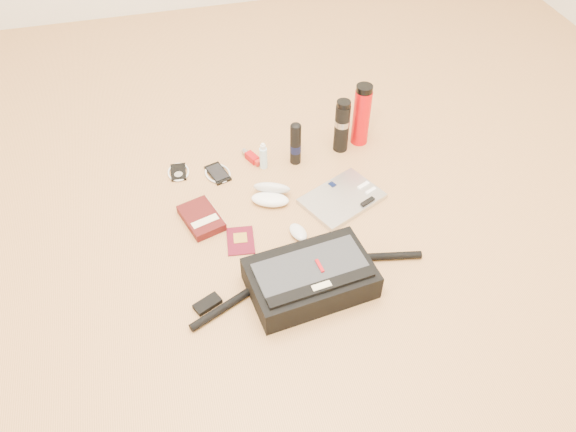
{
  "coord_description": "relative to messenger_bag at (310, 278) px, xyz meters",
  "views": [
    {
      "loc": [
        -0.42,
        -1.37,
        1.58
      ],
      "look_at": [
        -0.05,
        0.06,
        0.06
      ],
      "focal_mm": 35.0,
      "sensor_mm": 36.0,
      "label": 1
    }
  ],
  "objects": [
    {
      "name": "ground",
      "position": [
        0.05,
        0.24,
        -0.05
      ],
      "size": [
        4.0,
        4.0,
        0.0
      ],
      "primitive_type": "plane",
      "color": "tan",
      "rests_on": "ground"
    },
    {
      "name": "messenger_bag",
      "position": [
        0.0,
        0.0,
        0.0
      ],
      "size": [
        0.86,
        0.31,
        0.12
      ],
      "rotation": [
        0.0,
        0.0,
        0.12
      ],
      "color": "black",
      "rests_on": "ground"
    },
    {
      "name": "laptop",
      "position": [
        0.25,
        0.39,
        -0.04
      ],
      "size": [
        0.37,
        0.32,
        0.03
      ],
      "rotation": [
        0.0,
        0.0,
        0.43
      ],
      "color": "#B6B6B8",
      "rests_on": "ground"
    },
    {
      "name": "book",
      "position": [
        -0.32,
        0.42,
        -0.04
      ],
      "size": [
        0.18,
        0.22,
        0.04
      ],
      "rotation": [
        0.0,
        0.0,
        0.3
      ],
      "color": "#3F0D0D",
      "rests_on": "ground"
    },
    {
      "name": "passport",
      "position": [
        -0.19,
        0.28,
        -0.05
      ],
      "size": [
        0.12,
        0.15,
        0.01
      ],
      "rotation": [
        0.0,
        0.0,
        -0.13
      ],
      "color": "#500A19",
      "rests_on": "ground"
    },
    {
      "name": "mouse",
      "position": [
        0.03,
        0.25,
        -0.04
      ],
      "size": [
        0.08,
        0.11,
        0.03
      ],
      "rotation": [
        0.0,
        0.0,
        0.23
      ],
      "color": "silver",
      "rests_on": "ground"
    },
    {
      "name": "sunglasses_case",
      "position": [
        -0.03,
        0.47,
        -0.02
      ],
      "size": [
        0.19,
        0.17,
        0.09
      ],
      "rotation": [
        0.0,
        0.0,
        -0.39
      ],
      "color": "white",
      "rests_on": "ground"
    },
    {
      "name": "ipod",
      "position": [
        -0.37,
        0.72,
        -0.05
      ],
      "size": [
        0.1,
        0.11,
        0.01
      ],
      "rotation": [
        0.0,
        0.0,
        -0.08
      ],
      "color": "black",
      "rests_on": "ground"
    },
    {
      "name": "phone",
      "position": [
        -0.21,
        0.67,
        -0.05
      ],
      "size": [
        0.13,
        0.14,
        0.01
      ],
      "rotation": [
        0.0,
        0.0,
        0.29
      ],
      "color": "black",
      "rests_on": "ground"
    },
    {
      "name": "inhaler",
      "position": [
        -0.05,
        0.73,
        -0.04
      ],
      "size": [
        0.07,
        0.11,
        0.03
      ],
      "rotation": [
        0.0,
        0.0,
        0.42
      ],
      "color": "#A1090E",
      "rests_on": "ground"
    },
    {
      "name": "spray_bottle",
      "position": [
        -0.01,
        0.67,
        0.0
      ],
      "size": [
        0.04,
        0.04,
        0.13
      ],
      "rotation": [
        0.0,
        0.0,
        -0.43
      ],
      "color": "#B6E1F7",
      "rests_on": "ground"
    },
    {
      "name": "aerosol_can",
      "position": [
        0.13,
        0.67,
        0.05
      ],
      "size": [
        0.06,
        0.06,
        0.2
      ],
      "rotation": [
        0.0,
        0.0,
        -0.4
      ],
      "color": "black",
      "rests_on": "ground"
    },
    {
      "name": "thermos_black",
      "position": [
        0.35,
        0.71,
        0.07
      ],
      "size": [
        0.07,
        0.07,
        0.25
      ],
      "rotation": [
        0.0,
        0.0,
        0.09
      ],
      "color": "black",
      "rests_on": "ground"
    },
    {
      "name": "thermos_red",
      "position": [
        0.44,
        0.73,
        0.09
      ],
      "size": [
        0.1,
        0.1,
        0.29
      ],
      "rotation": [
        0.0,
        0.0,
        0.39
      ],
      "color": "red",
      "rests_on": "ground"
    }
  ]
}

